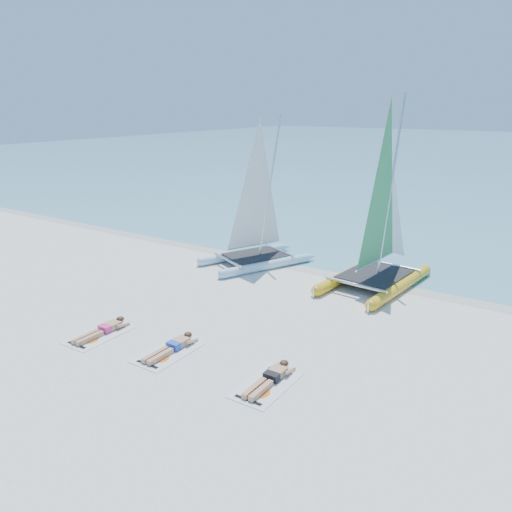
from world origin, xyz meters
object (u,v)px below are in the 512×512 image
at_px(sunbather_b, 173,346).
at_px(towel_c, 266,385).
at_px(sunbather_c, 271,377).
at_px(towel_a, 99,335).
at_px(towel_b, 168,353).
at_px(catamaran_blue, 257,220).
at_px(catamaran_yellow, 385,224).
at_px(sunbather_a, 104,329).

relative_size(sunbather_b, towel_c, 0.93).
bearing_deg(sunbather_c, towel_a, -173.80).
xyz_separation_m(towel_b, towel_c, (3.00, 0.09, 0.00)).
distance_m(catamaran_blue, towel_a, 8.22).
distance_m(sunbather_b, sunbather_c, 3.00).
xyz_separation_m(towel_c, sunbather_c, (0.00, 0.19, 0.11)).
xyz_separation_m(towel_a, sunbather_b, (2.36, 0.49, 0.11)).
bearing_deg(catamaran_yellow, towel_b, -102.06).
bearing_deg(sunbather_c, catamaran_yellow, 91.97).
height_order(catamaran_yellow, sunbather_b, catamaran_yellow).
xyz_separation_m(sunbather_a, towel_c, (5.36, 0.20, -0.11)).
relative_size(towel_b, sunbather_c, 1.07).
bearing_deg(towel_a, sunbather_c, 6.20).
bearing_deg(sunbather_c, towel_c, -90.00).
distance_m(towel_a, towel_b, 2.38).
xyz_separation_m(catamaran_yellow, sunbather_a, (-5.08, -8.52, -2.05)).
height_order(catamaran_blue, catamaran_yellow, catamaran_yellow).
bearing_deg(sunbather_a, sunbather_b, 7.29).
height_order(sunbather_a, towel_b, sunbather_a).
height_order(catamaran_blue, towel_a, catamaran_blue).
relative_size(towel_c, sunbather_c, 1.07).
height_order(sunbather_a, towel_c, sunbather_a).
xyz_separation_m(towel_a, towel_b, (2.36, 0.30, 0.00)).
bearing_deg(towel_c, sunbather_a, -177.88).
bearing_deg(towel_b, towel_a, -172.71).
height_order(catamaran_blue, sunbather_a, catamaran_blue).
relative_size(catamaran_blue, towel_b, 3.29).
bearing_deg(sunbather_b, sunbather_c, 1.70).
xyz_separation_m(catamaran_blue, sunbather_c, (5.27, -7.43, -1.70)).
height_order(towel_a, sunbather_c, sunbather_c).
bearing_deg(towel_b, catamaran_yellow, 72.08).
xyz_separation_m(towel_a, sunbather_c, (5.36, 0.58, 0.11)).
xyz_separation_m(sunbather_a, sunbather_c, (5.36, 0.39, 0.00)).
bearing_deg(towel_b, towel_c, 1.70).
distance_m(catamaran_yellow, towel_a, 10.31).
distance_m(towel_a, sunbather_c, 5.39).
distance_m(sunbather_a, towel_b, 2.36).
bearing_deg(towel_a, towel_c, 4.17).
distance_m(catamaran_blue, catamaran_yellow, 5.05).
relative_size(towel_a, towel_b, 1.00).
relative_size(catamaran_blue, catamaran_yellow, 0.89).
bearing_deg(sunbather_a, catamaran_blue, 89.37).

